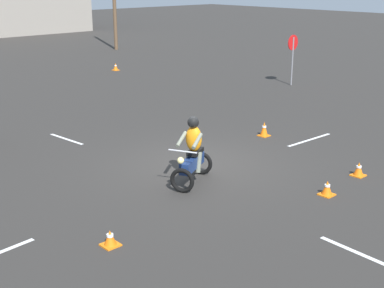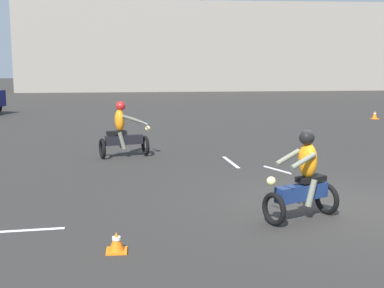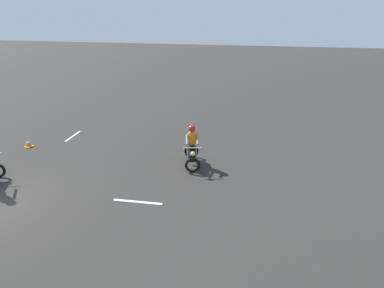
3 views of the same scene
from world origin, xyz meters
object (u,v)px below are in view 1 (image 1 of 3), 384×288
object	(u,v)px
traffic_cone_near_right	(359,169)
traffic_cone_near_left	(264,129)
stop_sign	(293,50)
traffic_cone_far_center	(116,67)
traffic_cone_far_right	(327,188)
traffic_cone_mid_left	(110,238)
motorcycle_rider_foreground	(193,154)

from	to	relation	value
traffic_cone_near_right	traffic_cone_near_left	bearing A→B (deg)	76.06
traffic_cone_near_left	traffic_cone_near_right	world-z (taller)	traffic_cone_near_left
traffic_cone_near_right	stop_sign	bearing A→B (deg)	45.45
traffic_cone_near_right	traffic_cone_far_center	xyz separation A→B (m)	(4.63, 17.27, 0.01)
traffic_cone_far_right	stop_sign	bearing A→B (deg)	40.82
traffic_cone_near_right	traffic_cone_far_right	size ratio (longest dim) A/B	1.02
traffic_cone_mid_left	traffic_cone_far_center	bearing A→B (deg)	54.73
stop_sign	traffic_cone_mid_left	distance (m)	16.72
motorcycle_rider_foreground	traffic_cone_far_right	bearing A→B (deg)	-173.64
motorcycle_rider_foreground	traffic_cone_near_left	world-z (taller)	motorcycle_rider_foreground
motorcycle_rider_foreground	traffic_cone_mid_left	world-z (taller)	motorcycle_rider_foreground
motorcycle_rider_foreground	traffic_cone_near_right	bearing A→B (deg)	-153.10
stop_sign	traffic_cone_near_left	size ratio (longest dim) A/B	5.05
motorcycle_rider_foreground	traffic_cone_far_center	size ratio (longest dim) A/B	4.38
motorcycle_rider_foreground	stop_sign	xyz separation A→B (m)	(11.69, 5.89, 0.91)
traffic_cone_far_right	traffic_cone_far_center	size ratio (longest dim) A/B	0.93
traffic_cone_near_left	stop_sign	bearing A→B (deg)	31.64
traffic_cone_near_right	traffic_cone_far_center	world-z (taller)	traffic_cone_far_center
traffic_cone_mid_left	traffic_cone_far_center	size ratio (longest dim) A/B	0.84
stop_sign	traffic_cone_far_center	world-z (taller)	stop_sign
traffic_cone_near_right	traffic_cone_mid_left	size ratio (longest dim) A/B	1.13
stop_sign	traffic_cone_far_right	world-z (taller)	stop_sign
motorcycle_rider_foreground	traffic_cone_near_left	bearing A→B (deg)	-98.85
stop_sign	traffic_cone_near_right	world-z (taller)	stop_sign
traffic_cone_mid_left	motorcycle_rider_foreground	bearing A→B (deg)	21.62
motorcycle_rider_foreground	traffic_cone_far_center	bearing A→B (deg)	-54.99
traffic_cone_mid_left	traffic_cone_far_right	xyz separation A→B (m)	(5.07, -1.38, 0.02)
traffic_cone_near_left	traffic_cone_mid_left	bearing A→B (deg)	-160.66
traffic_cone_mid_left	traffic_cone_far_center	world-z (taller)	traffic_cone_far_center
motorcycle_rider_foreground	traffic_cone_far_center	distance (m)	16.79
traffic_cone_far_center	traffic_cone_near_left	bearing A→B (deg)	-105.32
traffic_cone_far_right	traffic_cone_far_center	world-z (taller)	traffic_cone_far_center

